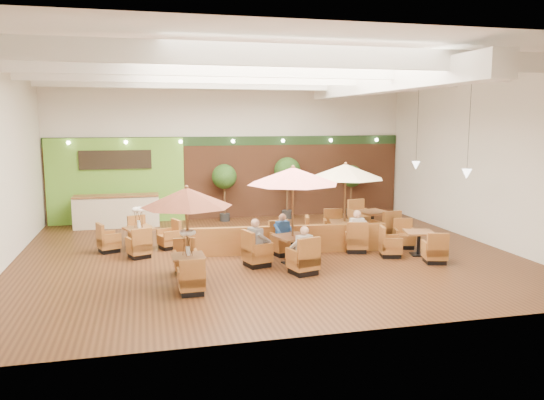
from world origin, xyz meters
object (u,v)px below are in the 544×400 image
object	(u,v)px
table_2	(343,186)
table_4	(410,244)
table_0	(187,209)
topiary_1	(287,173)
table_1	(290,193)
diner_1	(283,230)
diner_0	(303,245)
table_3	(139,237)
topiary_0	(224,179)
service_counter	(117,211)
diner_4	(356,227)
booth_divider	(287,240)
diner_2	(257,238)
diner_3	(356,227)
topiary_2	(351,178)
table_5	(372,223)

from	to	relation	value
table_2	table_4	world-z (taller)	table_2
table_0	topiary_1	world-z (taller)	topiary_1
table_1	table_2	size ratio (longest dim) A/B	1.04
diner_1	topiary_1	bearing A→B (deg)	-121.43
topiary_1	table_1	bearing A→B (deg)	-104.49
table_2	diner_0	distance (m)	3.62
table_3	topiary_1	world-z (taller)	topiary_1
topiary_0	table_1	bearing A→B (deg)	-83.00
topiary_0	service_counter	bearing A→B (deg)	-177.13
diner_4	table_2	bearing A→B (deg)	97.63
topiary_0	diner_1	distance (m)	5.70
table_4	service_counter	bearing A→B (deg)	157.44
diner_0	diner_1	xyz separation A→B (m)	(-0.00, 1.96, -0.01)
topiary_1	diner_1	distance (m)	5.89
booth_divider	topiary_1	xyz separation A→B (m)	(1.48, 5.40, 1.39)
table_2	diner_2	bearing A→B (deg)	-136.57
table_0	table_2	bearing A→B (deg)	27.40
table_0	table_2	size ratio (longest dim) A/B	0.89
service_counter	table_3	bearing A→B (deg)	-77.95
table_4	topiary_1	world-z (taller)	topiary_1
diner_1	diner_3	distance (m)	2.17
table_0	table_1	distance (m)	3.01
table_0	topiary_0	bearing A→B (deg)	73.23
table_4	topiary_1	xyz separation A→B (m)	(-1.91, 6.48, 1.47)
booth_divider	diner_1	distance (m)	0.39
table_4	diner_4	size ratio (longest dim) A/B	3.08
table_0	topiary_1	xyz separation A→B (m)	(4.50, 7.58, 0.02)
booth_divider	topiary_1	size ratio (longest dim) A/B	2.44
table_1	diner_4	xyz separation A→B (m)	(2.23, 0.81, -1.17)
table_0	diner_1	world-z (taller)	table_0
booth_divider	diner_2	size ratio (longest dim) A/B	7.11
table_3	booth_divider	bearing A→B (deg)	-39.20
diner_1	diner_4	bearing A→B (deg)	160.23
diner_0	table_2	bearing A→B (deg)	37.35
table_3	topiary_2	world-z (taller)	topiary_2
table_4	diner_4	bearing A→B (deg)	165.48
table_3	diner_4	size ratio (longest dim) A/B	3.10
table_0	diner_3	size ratio (longest dim) A/B	3.02
topiary_0	diner_0	world-z (taller)	topiary_0
diner_3	diner_4	distance (m)	0.01
booth_divider	diner_2	distance (m)	1.64
table_3	table_4	distance (m)	7.96
table_1	diner_4	size ratio (longest dim) A/B	3.43
booth_divider	table_2	world-z (taller)	table_2
table_5	topiary_1	distance (m)	4.40
table_2	topiary_1	size ratio (longest dim) A/B	1.09
topiary_0	diner_2	world-z (taller)	topiary_0
table_1	topiary_2	bearing A→B (deg)	40.25
topiary_1	booth_divider	bearing A→B (deg)	-105.28
table_4	table_2	bearing A→B (deg)	144.32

